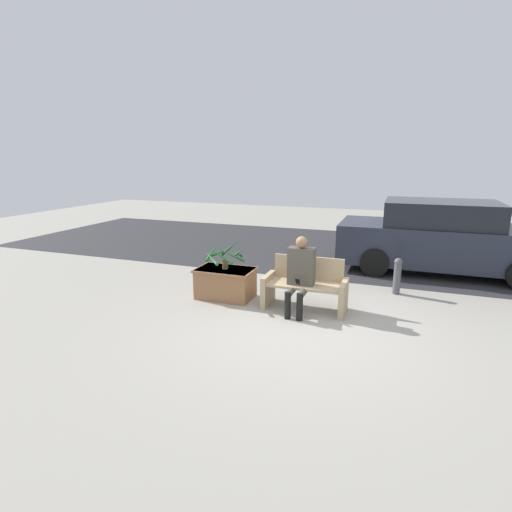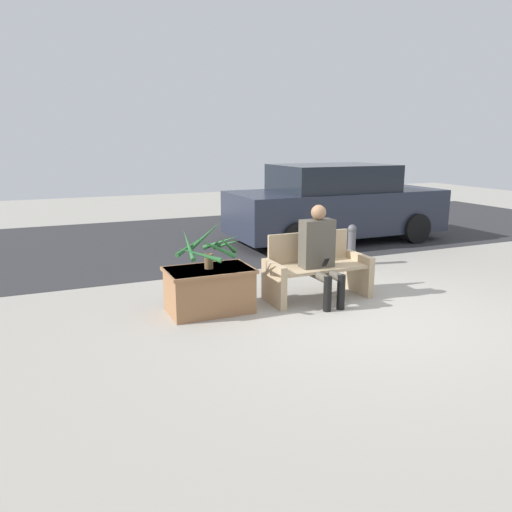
{
  "view_description": "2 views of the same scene",
  "coord_description": "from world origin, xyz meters",
  "px_view_note": "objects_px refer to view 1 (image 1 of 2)",
  "views": [
    {
      "loc": [
        1.29,
        -5.6,
        2.55
      ],
      "look_at": [
        -1.11,
        0.97,
        0.82
      ],
      "focal_mm": 28.0,
      "sensor_mm": 36.0,
      "label": 1
    },
    {
      "loc": [
        -3.52,
        -4.85,
        2.1
      ],
      "look_at": [
        -0.98,
        1.0,
        0.62
      ],
      "focal_mm": 35.0,
      "sensor_mm": 36.0,
      "label": 2
    }
  ],
  "objects_px": {
    "bollard_post": "(397,275)",
    "potted_plant": "(226,254)",
    "person_seated": "(300,271)",
    "bench": "(305,286)",
    "parked_car": "(442,238)",
    "planter_box": "(226,282)"
  },
  "relations": [
    {
      "from": "person_seated",
      "to": "potted_plant",
      "type": "bearing_deg",
      "value": 171.87
    },
    {
      "from": "parked_car",
      "to": "bollard_post",
      "type": "relative_size",
      "value": 6.41
    },
    {
      "from": "potted_plant",
      "to": "parked_car",
      "type": "distance_m",
      "value": 5.07
    },
    {
      "from": "parked_car",
      "to": "bollard_post",
      "type": "distance_m",
      "value": 2.19
    },
    {
      "from": "bench",
      "to": "person_seated",
      "type": "height_order",
      "value": "person_seated"
    },
    {
      "from": "bench",
      "to": "bollard_post",
      "type": "height_order",
      "value": "bench"
    },
    {
      "from": "planter_box",
      "to": "potted_plant",
      "type": "xyz_separation_m",
      "value": [
        0.01,
        0.01,
        0.54
      ]
    },
    {
      "from": "bollard_post",
      "to": "potted_plant",
      "type": "bearing_deg",
      "value": -156.31
    },
    {
      "from": "parked_car",
      "to": "planter_box",
      "type": "bearing_deg",
      "value": -139.92
    },
    {
      "from": "planter_box",
      "to": "potted_plant",
      "type": "relative_size",
      "value": 1.28
    },
    {
      "from": "person_seated",
      "to": "bollard_post",
      "type": "relative_size",
      "value": 1.82
    },
    {
      "from": "person_seated",
      "to": "planter_box",
      "type": "bearing_deg",
      "value": 172.13
    },
    {
      "from": "bench",
      "to": "planter_box",
      "type": "xyz_separation_m",
      "value": [
        -1.52,
        0.02,
        -0.1
      ]
    },
    {
      "from": "bench",
      "to": "bollard_post",
      "type": "relative_size",
      "value": 1.99
    },
    {
      "from": "bench",
      "to": "person_seated",
      "type": "relative_size",
      "value": 1.09
    },
    {
      "from": "potted_plant",
      "to": "bench",
      "type": "bearing_deg",
      "value": -1.1
    },
    {
      "from": "bench",
      "to": "parked_car",
      "type": "xyz_separation_m",
      "value": [
        2.37,
        3.29,
        0.39
      ]
    },
    {
      "from": "potted_plant",
      "to": "bollard_post",
      "type": "distance_m",
      "value": 3.29
    },
    {
      "from": "parked_car",
      "to": "potted_plant",
      "type": "bearing_deg",
      "value": -139.88
    },
    {
      "from": "potted_plant",
      "to": "bollard_post",
      "type": "height_order",
      "value": "potted_plant"
    },
    {
      "from": "parked_car",
      "to": "person_seated",
      "type": "bearing_deg",
      "value": -124.94
    },
    {
      "from": "planter_box",
      "to": "potted_plant",
      "type": "bearing_deg",
      "value": 24.05
    }
  ]
}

